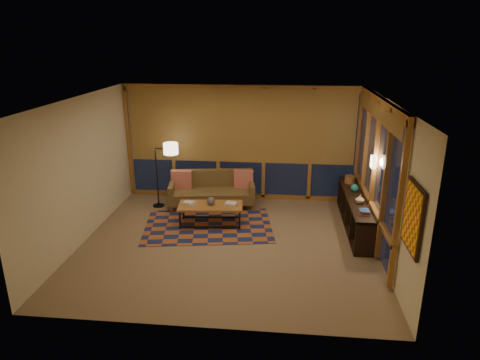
# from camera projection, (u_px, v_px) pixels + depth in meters

# --- Properties ---
(floor) EXTENTS (5.50, 5.00, 0.01)m
(floor) POSITION_uv_depth(u_px,v_px,m) (228.00, 243.00, 8.11)
(floor) COLOR tan
(floor) RESTS_ON ground
(ceiling) EXTENTS (5.50, 5.00, 0.01)m
(ceiling) POSITION_uv_depth(u_px,v_px,m) (227.00, 100.00, 7.25)
(ceiling) COLOR beige
(ceiling) RESTS_ON walls
(walls) EXTENTS (5.51, 5.01, 2.70)m
(walls) POSITION_uv_depth(u_px,v_px,m) (228.00, 175.00, 7.68)
(walls) COLOR beige
(walls) RESTS_ON floor
(window_wall_back) EXTENTS (5.30, 0.16, 2.60)m
(window_wall_back) POSITION_uv_depth(u_px,v_px,m) (241.00, 144.00, 9.97)
(window_wall_back) COLOR #AB8341
(window_wall_back) RESTS_ON walls
(window_wall_right) EXTENTS (0.16, 3.70, 2.60)m
(window_wall_right) POSITION_uv_depth(u_px,v_px,m) (374.00, 170.00, 7.99)
(window_wall_right) COLOR #AB8341
(window_wall_right) RESTS_ON walls
(wall_art) EXTENTS (0.06, 0.74, 0.94)m
(wall_art) POSITION_uv_depth(u_px,v_px,m) (413.00, 218.00, 5.65)
(wall_art) COLOR red
(wall_art) RESTS_ON walls
(wall_sconce) EXTENTS (0.12, 0.18, 0.22)m
(wall_sconce) POSITION_uv_depth(u_px,v_px,m) (373.00, 162.00, 7.79)
(wall_sconce) COLOR beige
(wall_sconce) RESTS_ON walls
(sofa) EXTENTS (2.00, 1.05, 0.78)m
(sofa) POSITION_uv_depth(u_px,v_px,m) (212.00, 190.00, 9.76)
(sofa) COLOR brown
(sofa) RESTS_ON floor
(pillow_left) EXTENTS (0.47, 0.18, 0.46)m
(pillow_left) POSITION_uv_depth(u_px,v_px,m) (182.00, 179.00, 9.80)
(pillow_left) COLOR red
(pillow_left) RESTS_ON sofa
(pillow_right) EXTENTS (0.44, 0.16, 0.44)m
(pillow_right) POSITION_uv_depth(u_px,v_px,m) (244.00, 179.00, 9.86)
(pillow_right) COLOR red
(pillow_right) RESTS_ON sofa
(area_rug) EXTENTS (2.82, 2.10, 0.01)m
(area_rug) POSITION_uv_depth(u_px,v_px,m) (208.00, 226.00, 8.83)
(area_rug) COLOR #A7572A
(area_rug) RESTS_ON floor
(coffee_table) EXTENTS (1.36, 0.72, 0.44)m
(coffee_table) POSITION_uv_depth(u_px,v_px,m) (211.00, 215.00, 8.85)
(coffee_table) COLOR #AB8341
(coffee_table) RESTS_ON floor
(book_stack_a) EXTENTS (0.24, 0.21, 0.06)m
(book_stack_a) POSITION_uv_depth(u_px,v_px,m) (189.00, 203.00, 8.77)
(book_stack_a) COLOR silver
(book_stack_a) RESTS_ON coffee_table
(book_stack_b) EXTENTS (0.31, 0.27, 0.05)m
(book_stack_b) POSITION_uv_depth(u_px,v_px,m) (231.00, 203.00, 8.78)
(book_stack_b) COLOR silver
(book_stack_b) RESTS_ON coffee_table
(ceramic_pot) EXTENTS (0.21, 0.21, 0.17)m
(ceramic_pot) POSITION_uv_depth(u_px,v_px,m) (211.00, 201.00, 8.76)
(ceramic_pot) COLOR black
(ceramic_pot) RESTS_ON coffee_table
(floor_lamp) EXTENTS (0.54, 0.39, 1.50)m
(floor_lamp) POSITION_uv_depth(u_px,v_px,m) (157.00, 175.00, 9.66)
(floor_lamp) COLOR black
(floor_lamp) RESTS_ON floor
(bookshelf) EXTENTS (0.40, 2.61, 0.65)m
(bookshelf) POSITION_uv_depth(u_px,v_px,m) (355.00, 212.00, 8.71)
(bookshelf) COLOR black
(bookshelf) RESTS_ON floor
(basket) EXTENTS (0.26, 0.26, 0.16)m
(basket) POSITION_uv_depth(u_px,v_px,m) (350.00, 179.00, 9.41)
(basket) COLOR brown
(basket) RESTS_ON bookshelf
(teal_bowl) EXTENTS (0.19, 0.19, 0.16)m
(teal_bowl) POSITION_uv_depth(u_px,v_px,m) (355.00, 188.00, 8.88)
(teal_bowl) COLOR teal
(teal_bowl) RESTS_ON bookshelf
(vase) EXTENTS (0.19, 0.19, 0.18)m
(vase) POSITION_uv_depth(u_px,v_px,m) (360.00, 199.00, 8.25)
(vase) COLOR tan
(vase) RESTS_ON bookshelf
(shelf_book_stack) EXTENTS (0.20, 0.25, 0.06)m
(shelf_book_stack) POSITION_uv_depth(u_px,v_px,m) (364.00, 212.00, 7.79)
(shelf_book_stack) COLOR silver
(shelf_book_stack) RESTS_ON bookshelf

